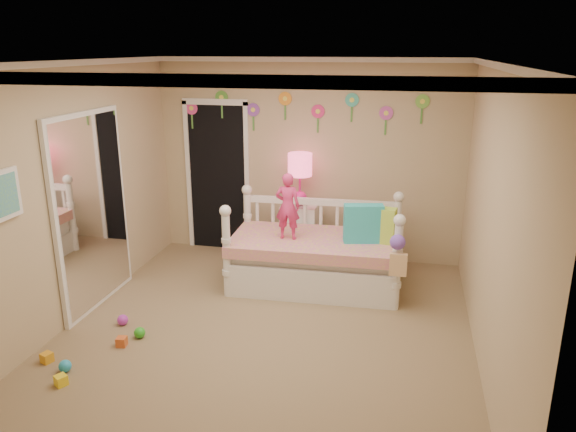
% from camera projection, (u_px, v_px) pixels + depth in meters
% --- Properties ---
extents(floor, '(4.00, 4.50, 0.01)m').
position_uv_depth(floor, '(265.00, 334.00, 5.41)').
color(floor, '#7F684C').
rests_on(floor, ground).
extents(ceiling, '(4.00, 4.50, 0.01)m').
position_uv_depth(ceiling, '(261.00, 61.00, 4.64)').
color(ceiling, white).
rests_on(ceiling, floor).
extents(back_wall, '(4.00, 0.01, 2.60)m').
position_uv_depth(back_wall, '(308.00, 161.00, 7.12)').
color(back_wall, tan).
rests_on(back_wall, floor).
extents(left_wall, '(0.01, 4.50, 2.60)m').
position_uv_depth(left_wall, '(69.00, 196.00, 5.44)').
color(left_wall, tan).
rests_on(left_wall, floor).
extents(right_wall, '(0.01, 4.50, 2.60)m').
position_uv_depth(right_wall, '(492.00, 223.00, 4.61)').
color(right_wall, tan).
rests_on(right_wall, floor).
extents(crown_molding, '(4.00, 4.50, 0.06)m').
position_uv_depth(crown_molding, '(261.00, 65.00, 4.65)').
color(crown_molding, white).
rests_on(crown_molding, ceiling).
extents(daybed, '(2.02, 1.14, 1.07)m').
position_uv_depth(daybed, '(315.00, 242.00, 6.38)').
color(daybed, white).
rests_on(daybed, floor).
extents(pillow_turquoise, '(0.46, 0.24, 0.44)m').
position_uv_depth(pillow_turquoise, '(363.00, 224.00, 6.15)').
color(pillow_turquoise, '#24AFB8').
rests_on(pillow_turquoise, daybed).
extents(pillow_lime, '(0.45, 0.23, 0.40)m').
position_uv_depth(pillow_lime, '(377.00, 224.00, 6.17)').
color(pillow_lime, '#B3E144').
rests_on(pillow_lime, daybed).
extents(child, '(0.28, 0.19, 0.77)m').
position_uv_depth(child, '(288.00, 206.00, 6.21)').
color(child, '#E53477').
rests_on(child, daybed).
extents(nightstand, '(0.47, 0.36, 0.77)m').
position_uv_depth(nightstand, '(300.00, 233.00, 7.16)').
color(nightstand, white).
rests_on(nightstand, floor).
extents(table_lamp, '(0.31, 0.31, 0.67)m').
position_uv_depth(table_lamp, '(300.00, 171.00, 6.91)').
color(table_lamp, '#D71C80').
rests_on(table_lamp, nightstand).
extents(closet_doorway, '(0.90, 0.04, 2.07)m').
position_uv_depth(closet_doorway, '(217.00, 176.00, 7.45)').
color(closet_doorway, black).
rests_on(closet_doorway, back_wall).
extents(flower_decals, '(3.40, 0.02, 0.50)m').
position_uv_depth(flower_decals, '(301.00, 111.00, 6.94)').
color(flower_decals, '#B2668C').
rests_on(flower_decals, back_wall).
extents(mirror_closet, '(0.07, 1.30, 2.10)m').
position_uv_depth(mirror_closet, '(92.00, 212.00, 5.78)').
color(mirror_closet, white).
rests_on(mirror_closet, left_wall).
extents(wall_picture, '(0.05, 0.34, 0.42)m').
position_uv_depth(wall_picture, '(5.00, 195.00, 4.52)').
color(wall_picture, white).
rests_on(wall_picture, left_wall).
extents(hanging_bag, '(0.20, 0.16, 0.36)m').
position_uv_depth(hanging_bag, '(397.00, 256.00, 5.63)').
color(hanging_bag, beige).
rests_on(hanging_bag, daybed).
extents(toy_scatter, '(1.20, 1.49, 0.11)m').
position_uv_depth(toy_scatter, '(102.00, 345.00, 5.11)').
color(toy_scatter, '#996666').
rests_on(toy_scatter, floor).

